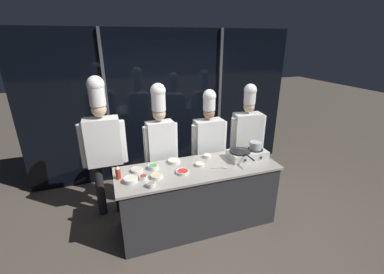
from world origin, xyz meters
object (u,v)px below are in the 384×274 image
(prep_bowl_mushrooms, at_px, (151,184))
(prep_bowl_garlic, at_px, (131,180))
(prep_bowl_ginger, at_px, (157,176))
(prep_bowl_chicken, at_px, (137,170))
(prep_bowl_bean_sprouts, at_px, (174,161))
(chef_pastry, at_px, (247,132))
(prep_bowl_rice, at_px, (207,156))
(chef_line, at_px, (208,139))
(prep_bowl_noodles, at_px, (200,164))
(stock_pot, at_px, (256,145))
(prep_bowl_bell_pepper, at_px, (183,172))
(squeeze_bottle_chili, at_px, (118,173))
(chef_head, at_px, (103,141))
(serving_spoon_slotted, at_px, (222,168))
(chef_sous, at_px, (160,139))
(prep_bowl_scallions, at_px, (153,167))
(prep_bowl_chili_flakes, at_px, (143,177))
(portable_stove, at_px, (247,154))
(frying_pan, at_px, (240,150))

(prep_bowl_mushrooms, height_order, prep_bowl_garlic, prep_bowl_garlic)
(prep_bowl_ginger, xyz_separation_m, prep_bowl_chicken, (-0.21, 0.25, -0.00))
(prep_bowl_bean_sprouts, height_order, chef_pastry, chef_pastry)
(prep_bowl_garlic, height_order, prep_bowl_rice, prep_bowl_garlic)
(chef_line, bearing_deg, prep_bowl_rice, 65.18)
(prep_bowl_mushrooms, bearing_deg, prep_bowl_ginger, 59.28)
(prep_bowl_noodles, distance_m, chef_line, 0.70)
(stock_pot, relative_size, prep_bowl_bell_pepper, 1.20)
(stock_pot, distance_m, prep_bowl_bell_pepper, 1.16)
(squeeze_bottle_chili, distance_m, chef_pastry, 2.25)
(squeeze_bottle_chili, bearing_deg, prep_bowl_rice, 8.28)
(prep_bowl_mushrooms, height_order, chef_head, chef_head)
(prep_bowl_mushrooms, relative_size, prep_bowl_chicken, 0.71)
(prep_bowl_bean_sprouts, relative_size, serving_spoon_slotted, 0.78)
(prep_bowl_mushrooms, xyz_separation_m, chef_sous, (0.31, 0.85, 0.21))
(squeeze_bottle_chili, distance_m, prep_bowl_scallions, 0.47)
(squeeze_bottle_chili, bearing_deg, serving_spoon_slotted, -7.31)
(prep_bowl_rice, bearing_deg, chef_head, 162.39)
(chef_pastry, bearing_deg, chef_head, 5.14)
(prep_bowl_ginger, bearing_deg, prep_bowl_chili_flakes, 172.06)
(prep_bowl_ginger, bearing_deg, prep_bowl_bell_pepper, 2.36)
(prep_bowl_bell_pepper, distance_m, prep_bowl_rice, 0.57)
(prep_bowl_mushrooms, distance_m, chef_line, 1.41)
(prep_bowl_ginger, xyz_separation_m, chef_sous, (0.20, 0.68, 0.22))
(squeeze_bottle_chili, distance_m, prep_bowl_chicken, 0.27)
(prep_bowl_rice, height_order, chef_sous, chef_sous)
(prep_bowl_bell_pepper, relative_size, serving_spoon_slotted, 0.77)
(prep_bowl_chicken, relative_size, prep_bowl_scallions, 1.09)
(prep_bowl_garlic, relative_size, prep_bowl_bean_sprouts, 1.02)
(stock_pot, bearing_deg, chef_pastry, 70.14)
(portable_stove, xyz_separation_m, prep_bowl_chili_flakes, (-1.52, -0.12, -0.03))
(prep_bowl_chicken, relative_size, prep_bowl_garlic, 0.89)
(prep_bowl_noodles, relative_size, serving_spoon_slotted, 0.58)
(prep_bowl_mushrooms, bearing_deg, stock_pot, 11.15)
(frying_pan, distance_m, squeeze_bottle_chili, 1.68)
(prep_bowl_bean_sprouts, bearing_deg, chef_head, 154.29)
(squeeze_bottle_chili, relative_size, prep_bowl_chicken, 1.13)
(squeeze_bottle_chili, xyz_separation_m, prep_bowl_scallions, (0.45, 0.10, -0.05))
(stock_pot, relative_size, chef_line, 0.11)
(prep_bowl_chicken, relative_size, chef_head, 0.07)
(portable_stove, distance_m, prep_bowl_bean_sprouts, 1.06)
(chef_sous, bearing_deg, prep_bowl_bell_pepper, 97.77)
(stock_pot, height_order, prep_bowl_chili_flakes, stock_pot)
(portable_stove, bearing_deg, prep_bowl_chicken, 175.94)
(frying_pan, height_order, prep_bowl_chicken, frying_pan)
(frying_pan, bearing_deg, prep_bowl_chicken, 175.36)
(prep_bowl_mushrooms, relative_size, prep_bowl_scallions, 0.78)
(prep_bowl_ginger, xyz_separation_m, chef_line, (0.99, 0.72, 0.10))
(chef_head, bearing_deg, prep_bowl_bean_sprouts, 154.23)
(squeeze_bottle_chili, xyz_separation_m, prep_bowl_mushrooms, (0.35, -0.32, -0.05))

